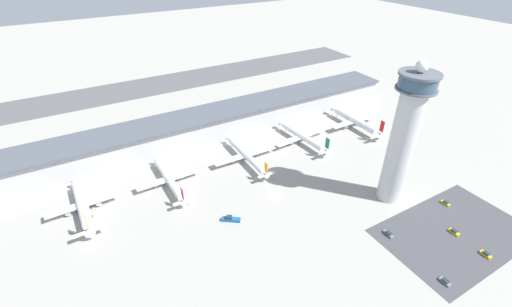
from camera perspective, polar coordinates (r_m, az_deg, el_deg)
The scene contains 18 objects.
ground_plane at distance 167.16m, azimuth 3.01°, elevation -6.99°, with size 1000.00×1000.00×0.00m, color #9E9B93.
terminal_building at distance 215.05m, azimuth -6.98°, elevation 5.10°, with size 255.33×25.00×16.05m.
runway_strip at distance 308.19m, azimuth -14.77°, elevation 11.26°, with size 382.99×44.00×0.01m, color #515154.
control_tower at distance 160.10m, azimuth 23.43°, elevation 2.85°, with size 16.31×16.31×66.69m.
parking_lot_surface at distance 170.77m, azimuth 30.14°, elevation -11.35°, with size 64.00×40.00×0.01m, color #424247.
airplane_gate_alpha at distance 174.11m, azimuth -26.99°, elevation -7.59°, with size 30.99×41.87×13.85m.
airplane_gate_bravo at distance 176.66m, azimuth -14.32°, elevation -4.15°, with size 32.22×42.77×11.21m.
airplane_gate_charlie at distance 188.73m, azimuth -1.66°, elevation -0.28°, with size 37.18×44.85×11.35m.
airplane_gate_delta at distance 208.11m, azimuth 7.74°, elevation 2.83°, with size 37.47×43.45×12.54m.
airplane_gate_echo at distance 232.30m, azimuth 16.21°, elevation 5.25°, with size 35.42×44.93×13.96m.
service_truck_catering at distance 169.68m, azimuth -25.85°, elevation -9.83°, with size 5.37×7.25×2.60m.
service_truck_fuel at distance 153.65m, azimuth -4.22°, elevation -10.86°, with size 8.00×6.62×2.55m.
service_truck_baggage at distance 215.13m, azimuth 22.97°, elevation 0.35°, with size 6.97×5.11×2.59m.
car_black_suv at distance 157.52m, azimuth 21.20°, elevation -12.37°, with size 1.95×4.75×1.57m.
car_blue_compact at distance 170.23m, azimuth 30.12°, elevation -11.24°, with size 2.04×4.41×1.49m.
car_white_wagon at distance 148.81m, azimuth 28.98°, elevation -18.17°, with size 1.89×4.15×1.39m.
car_maroon_suv at distance 166.60m, azimuth 33.94°, elevation -13.76°, with size 2.02×4.26×1.52m.
car_red_hatchback at distance 184.52m, azimuth 29.04°, elevation -7.23°, with size 1.96×4.19×1.55m.
Camera 1 is at (-71.53, -107.59, 106.07)m, focal length 24.00 mm.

